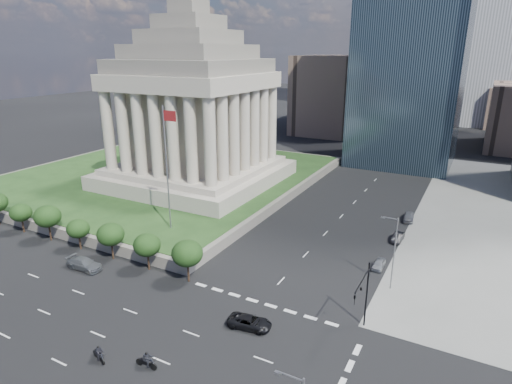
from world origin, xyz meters
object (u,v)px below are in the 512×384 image
Objects in this scene: suv_grey at (84,264)px; traffic_signal_ne at (363,293)px; parked_sedan_mid at (398,237)px; parked_sedan_near at (379,264)px; flagpole at (167,162)px; motorcycle_lead at (146,360)px; motorcycle_trail at (98,353)px; street_lamp_north at (393,249)px; war_memorial at (193,92)px; parked_sedan_far at (409,217)px; pickup_truck at (250,322)px.

traffic_signal_ne is at bearing -85.82° from suv_grey.
parked_sedan_near is at bearing -90.96° from parked_sedan_mid.
flagpole is 8.03× the size of motorcycle_lead.
parked_sedan_near is 1.50× the size of motorcycle_trail.
motorcycle_trail is (-21.09, -43.50, 0.23)m from parked_sedan_mid.
street_lamp_north reaches higher than motorcycle_trail.
war_memorial reaches higher than motorcycle_lead.
traffic_signal_ne is 39.16m from suv_grey.
motorcycle_lead is at bearing -55.96° from flagpole.
street_lamp_north is at bearing -70.54° from suv_grey.
street_lamp_north is 4.01× the size of motorcycle_lead.
parked_sedan_near is (32.68, 5.94, -12.50)m from flagpole.
parked_sedan_mid is 1.63× the size of motorcycle_lead.
flagpole reaches higher than traffic_signal_ne.
motorcycle_trail is (24.41, -50.89, -20.50)m from war_memorial.
street_lamp_north is at bearing -62.73° from parked_sedan_near.
motorcycle_lead is (17.17, -25.42, -12.19)m from flagpole.
war_memorial is at bearing 116.89° from flagpole.
motorcycle_trail is at bearing -128.92° from suv_grey.
parked_sedan_far is 57.54m from motorcycle_trail.
pickup_truck is 11.99m from motorcycle_lead.
war_memorial is 54.92m from street_lamp_north.
flagpole reaches higher than parked_sedan_near.
parked_sedan_far is at bearing 92.52° from parked_sedan_mid.
war_memorial is 60.00m from traffic_signal_ne.
pickup_truck is at bearing 65.54° from motorcycle_trail.
street_lamp_north is 1.79× the size of suv_grey.
parked_sedan_near is (-1.65, 16.25, -4.63)m from traffic_signal_ne.
street_lamp_north is at bearing -92.39° from parked_sedan_far.
traffic_signal_ne reaches higher than suv_grey.
parked_sedan_near is 38.68m from motorcycle_trail.
street_lamp_north reaches higher than parked_sedan_far.
war_memorial is 4.88× the size of traffic_signal_ne.
traffic_signal_ne is 1.78× the size of parked_sedan_far.
parked_sedan_far is (33.33, 26.64, -12.35)m from flagpole.
war_memorial is at bearing 176.86° from parked_sedan_far.
street_lamp_north reaches higher than parked_sedan_mid.
traffic_signal_ne is at bearing -83.56° from parked_sedan_near.
motorcycle_trail is at bearing -121.26° from parked_sedan_near.
street_lamp_north is 36.42m from motorcycle_trail.
traffic_signal_ne is at bearing -94.19° from street_lamp_north.
flagpole reaches higher than parked_sedan_mid.
parked_sedan_near is at bearing -21.93° from war_memorial.
motorcycle_trail is at bearing -64.38° from war_memorial.
parked_sedan_far is 1.85× the size of motorcycle_trail.
flagpole is at bearing 132.18° from motorcycle_trail.
war_memorial is at bearing 116.60° from motorcycle_lead.
parked_sedan_near is (-2.48, 4.94, -5.04)m from street_lamp_north.
pickup_truck is 2.07× the size of motorcycle_trail.
motorcycle_trail is (12.24, -26.89, -12.21)m from flagpole.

